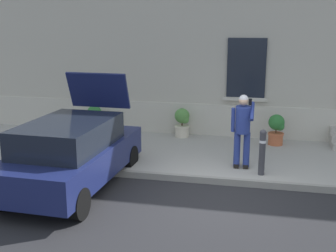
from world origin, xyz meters
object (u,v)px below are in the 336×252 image
at_px(hatchback_car_navy, 72,152).
at_px(planter_olive, 95,118).
at_px(person_on_phone, 243,127).
at_px(planter_cream, 182,122).
at_px(bollard_near_person, 262,151).
at_px(bollard_far_left, 115,142).
at_px(planter_terracotta, 276,129).

bearing_deg(hatchback_car_navy, planter_olive, 105.48).
height_order(hatchback_car_navy, person_on_phone, hatchback_car_navy).
bearing_deg(person_on_phone, planter_cream, 123.68).
relative_size(hatchback_car_navy, bollard_near_person, 3.95).
bearing_deg(planter_olive, planter_cream, 2.47).
distance_m(hatchback_car_navy, planter_olive, 4.21).
relative_size(bollard_far_left, planter_olive, 1.22).
height_order(hatchback_car_navy, planter_olive, hatchback_car_navy).
height_order(bollard_far_left, planter_cream, bollard_far_left).
distance_m(bollard_far_left, person_on_phone, 3.01).
height_order(person_on_phone, planter_terracotta, person_on_phone).
height_order(bollard_near_person, planter_terracotta, bollard_near_person).
xyz_separation_m(bollard_far_left, planter_terracotta, (3.79, 2.58, -0.11)).
bearing_deg(bollard_near_person, planter_cream, 129.26).
bearing_deg(hatchback_car_navy, planter_terracotta, 42.10).
height_order(bollard_near_person, planter_olive, bollard_near_person).
distance_m(person_on_phone, planter_olive, 5.21).
distance_m(hatchback_car_navy, planter_terracotta, 5.79).
distance_m(bollard_near_person, person_on_phone, 0.73).
relative_size(planter_olive, planter_cream, 1.00).
height_order(person_on_phone, planter_olive, person_on_phone).
height_order(hatchback_car_navy, planter_cream, hatchback_car_navy).
relative_size(bollard_far_left, planter_cream, 1.22).
relative_size(bollard_near_person, planter_terracotta, 1.22).
xyz_separation_m(planter_olive, planter_cream, (2.71, 0.12, 0.00)).
xyz_separation_m(bollard_near_person, planter_terracotta, (0.37, 2.58, -0.11)).
bearing_deg(hatchback_car_navy, planter_cream, 69.15).
bearing_deg(planter_cream, hatchback_car_navy, -110.85).
bearing_deg(bollard_far_left, hatchback_car_navy, -111.13).
bearing_deg(bollard_far_left, person_on_phone, 6.56).
distance_m(bollard_far_left, planter_olive, 3.20).
distance_m(bollard_far_left, planter_terracotta, 4.59).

